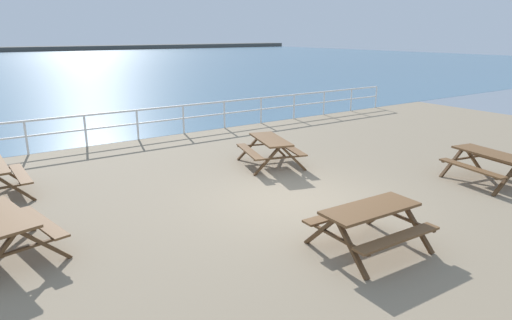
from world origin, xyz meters
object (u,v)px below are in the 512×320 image
at_px(picnic_table_seaward, 271,145).
at_px(picnic_table_near_left, 370,217).
at_px(picnic_table_mid_centre, 490,160).
at_px(picnic_table_near_right, 1,226).

bearing_deg(picnic_table_seaward, picnic_table_near_left, 178.68).
bearing_deg(picnic_table_mid_centre, picnic_table_near_left, 108.03).
height_order(picnic_table_near_left, picnic_table_mid_centre, same).
bearing_deg(picnic_table_seaward, picnic_table_near_right, 121.29).
bearing_deg(picnic_table_near_right, picnic_table_near_left, -132.95).
relative_size(picnic_table_near_right, picnic_table_mid_centre, 1.02).
distance_m(picnic_table_near_left, picnic_table_mid_centre, 5.29).
distance_m(picnic_table_near_right, picnic_table_mid_centre, 10.81).
relative_size(picnic_table_mid_centre, picnic_table_seaward, 0.95).
xyz_separation_m(picnic_table_mid_centre, picnic_table_seaward, (-3.64, 4.32, 0.00)).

